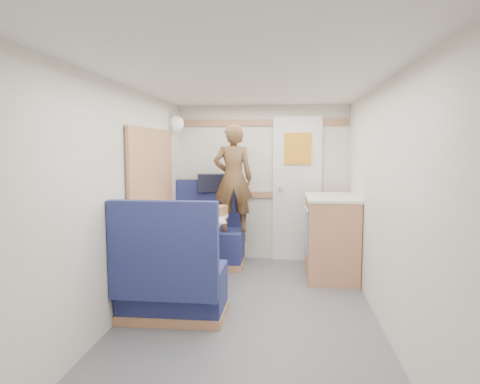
# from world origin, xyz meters

# --- Properties ---
(floor) EXTENTS (4.50, 4.50, 0.00)m
(floor) POSITION_xyz_m (0.00, 0.00, 0.00)
(floor) COLOR #515156
(floor) RESTS_ON ground
(ceiling) EXTENTS (4.50, 4.50, 0.00)m
(ceiling) POSITION_xyz_m (0.00, 0.00, 2.00)
(ceiling) COLOR silver
(ceiling) RESTS_ON wall_back
(wall_back) EXTENTS (2.20, 0.02, 2.00)m
(wall_back) POSITION_xyz_m (0.00, 2.25, 1.00)
(wall_back) COLOR silver
(wall_back) RESTS_ON floor
(wall_left) EXTENTS (0.02, 4.50, 2.00)m
(wall_left) POSITION_xyz_m (-1.10, 0.00, 1.00)
(wall_left) COLOR silver
(wall_left) RESTS_ON floor
(wall_right) EXTENTS (0.02, 4.50, 2.00)m
(wall_right) POSITION_xyz_m (1.10, 0.00, 1.00)
(wall_right) COLOR silver
(wall_right) RESTS_ON floor
(oak_trim_low) EXTENTS (2.15, 0.02, 0.08)m
(oak_trim_low) POSITION_xyz_m (0.00, 2.23, 0.85)
(oak_trim_low) COLOR #A36F49
(oak_trim_low) RESTS_ON wall_back
(oak_trim_high) EXTENTS (2.15, 0.02, 0.08)m
(oak_trim_high) POSITION_xyz_m (0.00, 2.23, 1.78)
(oak_trim_high) COLOR #A36F49
(oak_trim_high) RESTS_ON wall_back
(side_window) EXTENTS (0.04, 1.30, 0.72)m
(side_window) POSITION_xyz_m (-1.08, 1.00, 1.25)
(side_window) COLOR #A2A78D
(side_window) RESTS_ON wall_left
(rear_door) EXTENTS (0.62, 0.12, 1.86)m
(rear_door) POSITION_xyz_m (0.45, 2.22, 0.97)
(rear_door) COLOR white
(rear_door) RESTS_ON wall_back
(dinette_table) EXTENTS (0.62, 0.92, 0.72)m
(dinette_table) POSITION_xyz_m (-0.65, 1.00, 0.57)
(dinette_table) COLOR white
(dinette_table) RESTS_ON floor
(bench_far) EXTENTS (0.90, 0.59, 1.05)m
(bench_far) POSITION_xyz_m (-0.65, 1.86, 0.30)
(bench_far) COLOR #171B4A
(bench_far) RESTS_ON floor
(bench_near) EXTENTS (0.90, 0.59, 1.05)m
(bench_near) POSITION_xyz_m (-0.65, 0.14, 0.30)
(bench_near) COLOR #171B4A
(bench_near) RESTS_ON floor
(ledge) EXTENTS (0.90, 0.14, 0.04)m
(ledge) POSITION_xyz_m (-0.65, 2.12, 0.88)
(ledge) COLOR #A36F49
(ledge) RESTS_ON bench_far
(dome_light) EXTENTS (0.20, 0.20, 0.20)m
(dome_light) POSITION_xyz_m (-1.04, 1.85, 1.75)
(dome_light) COLOR white
(dome_light) RESTS_ON wall_left
(galley_counter) EXTENTS (0.57, 0.92, 0.92)m
(galley_counter) POSITION_xyz_m (0.82, 1.55, 0.47)
(galley_counter) COLOR #A36F49
(galley_counter) RESTS_ON floor
(person) EXTENTS (0.50, 0.36, 1.28)m
(person) POSITION_xyz_m (-0.32, 1.75, 1.09)
(person) COLOR brown
(person) RESTS_ON bench_far
(duffel_bag) EXTENTS (0.50, 0.32, 0.22)m
(duffel_bag) POSITION_xyz_m (-0.60, 2.12, 1.01)
(duffel_bag) COLOR black
(duffel_bag) RESTS_ON ledge
(tray) EXTENTS (0.37, 0.42, 0.02)m
(tray) POSITION_xyz_m (-0.45, 0.90, 0.73)
(tray) COLOR white
(tray) RESTS_ON dinette_table
(orange_fruit) EXTENTS (0.07, 0.07, 0.07)m
(orange_fruit) POSITION_xyz_m (-0.43, 0.77, 0.77)
(orange_fruit) COLOR orange
(orange_fruit) RESTS_ON tray
(cheese_block) EXTENTS (0.13, 0.10, 0.04)m
(cheese_block) POSITION_xyz_m (-0.56, 0.82, 0.76)
(cheese_block) COLOR #EBD488
(cheese_block) RESTS_ON tray
(wine_glass) EXTENTS (0.08, 0.08, 0.17)m
(wine_glass) POSITION_xyz_m (-0.61, 1.03, 0.84)
(wine_glass) COLOR white
(wine_glass) RESTS_ON dinette_table
(tumbler_left) EXTENTS (0.07, 0.07, 0.11)m
(tumbler_left) POSITION_xyz_m (-0.79, 0.68, 0.78)
(tumbler_left) COLOR silver
(tumbler_left) RESTS_ON dinette_table
(beer_glass) EXTENTS (0.07, 0.07, 0.11)m
(beer_glass) POSITION_xyz_m (-0.51, 0.99, 0.78)
(beer_glass) COLOR #935715
(beer_glass) RESTS_ON dinette_table
(pepper_grinder) EXTENTS (0.04, 0.04, 0.09)m
(pepper_grinder) POSITION_xyz_m (-0.70, 1.05, 0.77)
(pepper_grinder) COLOR black
(pepper_grinder) RESTS_ON dinette_table
(salt_grinder) EXTENTS (0.04, 0.04, 0.09)m
(salt_grinder) POSITION_xyz_m (-0.59, 0.91, 0.77)
(salt_grinder) COLOR white
(salt_grinder) RESTS_ON dinette_table
(bread_loaf) EXTENTS (0.18, 0.27, 0.11)m
(bread_loaf) POSITION_xyz_m (-0.43, 1.26, 0.77)
(bread_loaf) COLOR brown
(bread_loaf) RESTS_ON dinette_table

